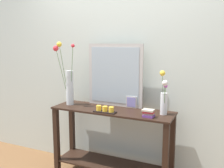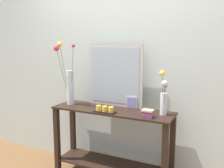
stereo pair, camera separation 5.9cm
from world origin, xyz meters
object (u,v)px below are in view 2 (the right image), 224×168
Objects in this scene: tall_vase_left at (69,82)px; vase_right at (164,98)px; console_table at (112,138)px; mirror_leaning at (115,75)px; picture_frame_small at (131,102)px; book_stack at (148,113)px; candle_tray at (105,110)px.

vase_right is (1.13, 0.04, -0.09)m from tall_vase_left.
mirror_leaning is (-0.04, 0.17, 0.70)m from console_table.
console_table is 0.77m from vase_right.
picture_frame_small is 0.39m from book_stack.
vase_right is at bearing -17.67° from picture_frame_small.
tall_vase_left is at bearing -177.73° from vase_right.
vase_right is 0.23m from book_stack.
book_stack is (0.47, 0.03, 0.01)m from candle_tray.
tall_vase_left reaches higher than mirror_leaning.
mirror_leaning is 0.36m from picture_frame_small.
picture_frame_small is (0.19, 0.29, 0.04)m from candle_tray.
tall_vase_left is at bearing -166.83° from picture_frame_small.
vase_right is 1.90× the size of candle_tray.
candle_tray is 1.82× the size of picture_frame_small.
candle_tray is at bearing -164.23° from vase_right.
console_table is 1.84× the size of tall_vase_left.
mirror_leaning is 0.65m from book_stack.
tall_vase_left reaches higher than candle_tray.
picture_frame_small is at bearing 56.85° from candle_tray.
vase_right reaches higher than console_table.
book_stack is (1.01, -0.09, -0.24)m from tall_vase_left.
vase_right is 3.47× the size of picture_frame_small.
tall_vase_left reaches higher than book_stack.
picture_frame_small is at bearing 42.27° from console_table.
mirror_leaning reaches higher than console_table.
console_table is 11.61× the size of book_stack.
tall_vase_left is at bearing -160.17° from mirror_leaning.
console_table is at bearing -177.08° from vase_right.
candle_tray is at bearing -12.67° from tall_vase_left.
vase_right reaches higher than candle_tray.
mirror_leaning is at bearing 103.28° from console_table.
mirror_leaning reaches higher than picture_frame_small.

